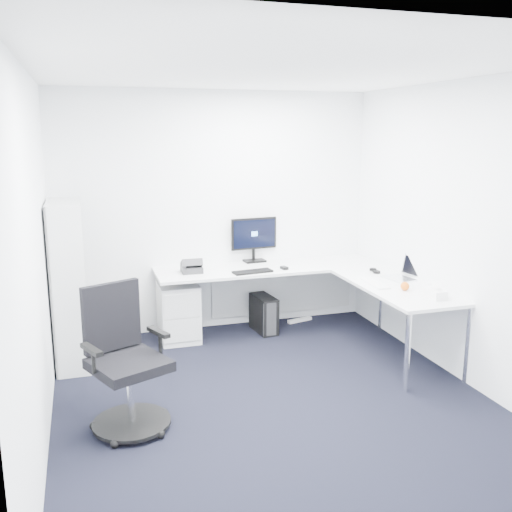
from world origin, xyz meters
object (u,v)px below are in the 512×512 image
object	(u,v)px
l_desk	(282,307)
bookshelf	(69,284)
task_chair	(129,361)
monitor	(254,239)
laptop	(399,268)

from	to	relation	value
l_desk	bookshelf	bearing A→B (deg)	178.68
task_chair	l_desk	bearing A→B (deg)	15.99
bookshelf	task_chair	bearing A→B (deg)	-73.99
monitor	laptop	world-z (taller)	monitor
bookshelf	monitor	distance (m)	2.15
bookshelf	monitor	size ratio (longest dim) A/B	2.90
bookshelf	monitor	world-z (taller)	bookshelf
l_desk	monitor	xyz separation A→B (m)	(-0.12, 0.64, 0.65)
l_desk	task_chair	distance (m)	2.28
task_chair	laptop	size ratio (longest dim) A/B	3.42
task_chair	bookshelf	bearing A→B (deg)	82.25
bookshelf	laptop	xyz separation A→B (m)	(3.24, -0.64, 0.07)
monitor	l_desk	bearing A→B (deg)	-84.95
l_desk	monitor	size ratio (longest dim) A/B	4.70
l_desk	task_chair	world-z (taller)	task_chair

